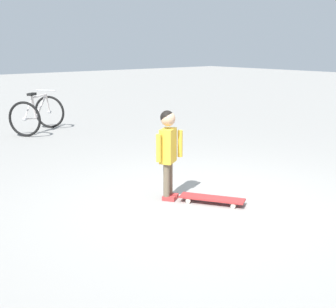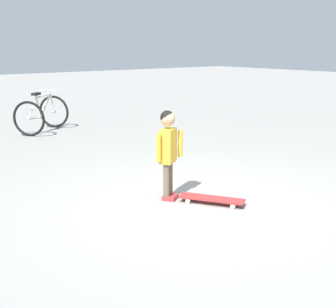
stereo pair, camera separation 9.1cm
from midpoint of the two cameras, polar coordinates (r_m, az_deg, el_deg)
ground_plane at (r=5.26m, az=4.03°, el=-6.34°), size 50.00×50.00×0.00m
child_person at (r=5.26m, az=-0.48°, el=1.13°), size 0.41×0.26×1.06m
skateboard at (r=5.28m, az=5.06°, el=-5.61°), size 0.55×0.74×0.07m
bicycle_mid at (r=9.90m, az=-16.32°, el=4.83°), size 1.28×1.21×0.85m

